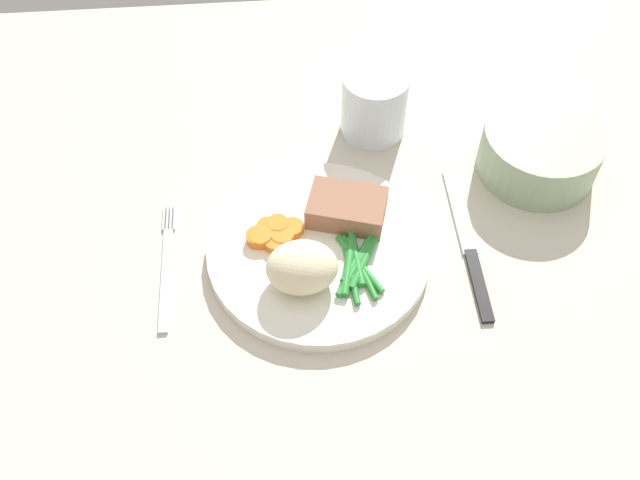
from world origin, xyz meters
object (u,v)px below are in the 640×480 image
(fork, at_px, (167,265))
(water_glass, at_px, (374,107))
(knife, at_px, (469,245))
(meat_portion, at_px, (347,208))
(dinner_plate, at_px, (320,250))
(salad_bowl, at_px, (541,149))

(fork, distance_m, water_glass, 0.31)
(knife, bearing_deg, meat_portion, 160.85)
(dinner_plate, height_order, knife, dinner_plate)
(meat_portion, height_order, fork, meat_portion)
(fork, xyz_separation_m, water_glass, (0.24, 0.19, 0.03))
(water_glass, xyz_separation_m, salad_bowl, (0.18, -0.08, -0.00))
(meat_portion, xyz_separation_m, water_glass, (0.05, 0.15, 0.01))
(salad_bowl, bearing_deg, dinner_plate, -158.41)
(fork, bearing_deg, water_glass, 37.21)
(fork, bearing_deg, knife, -0.40)
(dinner_plate, bearing_deg, knife, -1.01)
(meat_portion, bearing_deg, water_glass, 72.05)
(knife, height_order, salad_bowl, salad_bowl)
(knife, bearing_deg, salad_bowl, 44.87)
(meat_portion, height_order, water_glass, water_glass)
(water_glass, distance_m, salad_bowl, 0.20)
(dinner_plate, xyz_separation_m, meat_portion, (0.03, 0.04, 0.02))
(meat_portion, relative_size, fork, 0.50)
(dinner_plate, distance_m, fork, 0.16)
(knife, distance_m, salad_bowl, 0.15)
(meat_portion, bearing_deg, knife, -17.38)
(dinner_plate, height_order, water_glass, water_glass)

